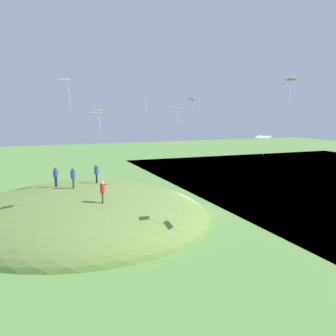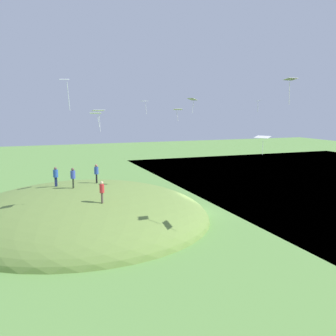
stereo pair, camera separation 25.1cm
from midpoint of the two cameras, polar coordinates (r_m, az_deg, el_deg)
name	(u,v)px [view 2 (the right image)]	position (r m, az deg, el deg)	size (l,w,h in m)	color
ground_plane	(193,212)	(37.58, 4.12, -6.81)	(160.00, 160.00, 0.00)	#649645
grass_hill	(83,220)	(35.80, -12.64, -7.82)	(23.55, 23.10, 6.42)	olive
person_with_child	(73,175)	(34.35, -14.18, -1.11)	(0.43, 0.43, 1.84)	#2E3727
person_on_hilltop	(102,189)	(29.86, -9.87, -3.23)	(0.51, 0.51, 1.76)	brown
person_near_shore	(96,171)	(36.45, -10.74, -0.49)	(0.42, 0.42, 1.84)	black
person_watching_kites	(56,174)	(35.85, -16.66, -0.93)	(0.48, 0.48, 1.82)	navy
kite_0	(178,110)	(34.07, 1.75, 8.91)	(0.88, 0.66, 1.13)	white
kite_1	(259,101)	(42.70, 13.89, 9.90)	(0.81, 0.92, 1.28)	silver
kite_2	(192,100)	(41.64, 3.94, 10.41)	(0.97, 1.23, 1.66)	white
kite_3	(96,114)	(28.25, -10.76, 8.19)	(0.95, 0.77, 1.13)	white
kite_4	(290,81)	(27.41, 18.52, 12.59)	(0.95, 0.73, 1.80)	silver
kite_5	(65,83)	(27.81, -15.25, 12.44)	(0.76, 0.62, 2.20)	silver
kite_6	(262,138)	(27.29, 14.53, 4.53)	(1.14, 1.24, 1.31)	white
kite_7	(98,111)	(34.71, -10.44, 8.54)	(1.24, 0.95, 2.04)	white
kite_8	(144,102)	(42.25, -3.50, 10.10)	(0.92, 0.73, 1.48)	white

